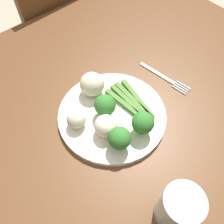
{
  "coord_description": "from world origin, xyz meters",
  "views": [
    {
      "loc": [
        0.16,
        0.26,
        1.25
      ],
      "look_at": [
        -0.05,
        0.01,
        0.77
      ],
      "focal_mm": 37.59,
      "sensor_mm": 36.0,
      "label": 1
    }
  ],
  "objects_px": {
    "asparagus_bundle": "(131,102)",
    "cauliflower_near_fork": "(105,127)",
    "dining_table": "(98,142)",
    "fork": "(164,78)",
    "plate": "(112,115)",
    "chair": "(61,38)",
    "broccoli_right": "(143,123)",
    "water_glass": "(178,208)",
    "broccoli_front": "(105,106)",
    "cauliflower_mid": "(76,119)",
    "broccoli_near_center": "(120,138)",
    "cauliflower_left": "(92,84)"
  },
  "relations": [
    {
      "from": "cauliflower_mid",
      "to": "asparagus_bundle",
      "type": "bearing_deg",
      "value": 165.21
    },
    {
      "from": "fork",
      "to": "plate",
      "type": "bearing_deg",
      "value": -97.09
    },
    {
      "from": "dining_table",
      "to": "cauliflower_near_fork",
      "type": "height_order",
      "value": "cauliflower_near_fork"
    },
    {
      "from": "broccoli_front",
      "to": "broccoli_near_center",
      "type": "height_order",
      "value": "same"
    },
    {
      "from": "dining_table",
      "to": "asparagus_bundle",
      "type": "xyz_separation_m",
      "value": [
        -0.1,
        0.02,
        0.12
      ]
    },
    {
      "from": "chair",
      "to": "fork",
      "type": "xyz_separation_m",
      "value": [
        0.0,
        0.63,
        0.25
      ]
    },
    {
      "from": "broccoli_near_center",
      "to": "cauliflower_left",
      "type": "distance_m",
      "value": 0.17
    },
    {
      "from": "chair",
      "to": "plate",
      "type": "relative_size",
      "value": 3.2
    },
    {
      "from": "asparagus_bundle",
      "to": "broccoli_right",
      "type": "bearing_deg",
      "value": 155.88
    },
    {
      "from": "plate",
      "to": "broccoli_right",
      "type": "relative_size",
      "value": 4.19
    },
    {
      "from": "chair",
      "to": "broccoli_near_center",
      "type": "bearing_deg",
      "value": 67.06
    },
    {
      "from": "broccoli_near_center",
      "to": "cauliflower_mid",
      "type": "height_order",
      "value": "broccoli_near_center"
    },
    {
      "from": "broccoli_front",
      "to": "broccoli_right",
      "type": "xyz_separation_m",
      "value": [
        -0.03,
        0.09,
        0.0
      ]
    },
    {
      "from": "chair",
      "to": "broccoli_right",
      "type": "xyz_separation_m",
      "value": [
        0.18,
        0.72,
        0.3
      ]
    },
    {
      "from": "broccoli_front",
      "to": "fork",
      "type": "bearing_deg",
      "value": 178.76
    },
    {
      "from": "asparagus_bundle",
      "to": "cauliflower_near_fork",
      "type": "height_order",
      "value": "cauliflower_near_fork"
    },
    {
      "from": "broccoli_right",
      "to": "cauliflower_left",
      "type": "distance_m",
      "value": 0.17
    },
    {
      "from": "plate",
      "to": "fork",
      "type": "bearing_deg",
      "value": -178.95
    },
    {
      "from": "cauliflower_near_fork",
      "to": "cauliflower_left",
      "type": "distance_m",
      "value": 0.13
    },
    {
      "from": "broccoli_front",
      "to": "plate",
      "type": "bearing_deg",
      "value": 149.93
    },
    {
      "from": "fork",
      "to": "water_glass",
      "type": "xyz_separation_m",
      "value": [
        0.26,
        0.26,
        0.05
      ]
    },
    {
      "from": "water_glass",
      "to": "broccoli_front",
      "type": "bearing_deg",
      "value": -99.19
    },
    {
      "from": "asparagus_bundle",
      "to": "water_glass",
      "type": "distance_m",
      "value": 0.28
    },
    {
      "from": "asparagus_bundle",
      "to": "water_glass",
      "type": "xyz_separation_m",
      "value": [
        0.11,
        0.25,
        0.03
      ]
    },
    {
      "from": "broccoli_front",
      "to": "fork",
      "type": "xyz_separation_m",
      "value": [
        -0.21,
        0.0,
        -0.05
      ]
    },
    {
      "from": "water_glass",
      "to": "fork",
      "type": "bearing_deg",
      "value": -134.63
    },
    {
      "from": "plate",
      "to": "cauliflower_mid",
      "type": "height_order",
      "value": "cauliflower_mid"
    },
    {
      "from": "cauliflower_mid",
      "to": "plate",
      "type": "bearing_deg",
      "value": 161.01
    },
    {
      "from": "broccoli_front",
      "to": "cauliflower_near_fork",
      "type": "distance_m",
      "value": 0.05
    },
    {
      "from": "cauliflower_mid",
      "to": "broccoli_right",
      "type": "bearing_deg",
      "value": 132.86
    },
    {
      "from": "cauliflower_near_fork",
      "to": "cauliflower_left",
      "type": "height_order",
      "value": "cauliflower_left"
    },
    {
      "from": "dining_table",
      "to": "broccoli_right",
      "type": "bearing_deg",
      "value": 125.04
    },
    {
      "from": "dining_table",
      "to": "cauliflower_mid",
      "type": "height_order",
      "value": "cauliflower_mid"
    },
    {
      "from": "chair",
      "to": "broccoli_right",
      "type": "distance_m",
      "value": 0.8
    },
    {
      "from": "broccoli_near_center",
      "to": "cauliflower_near_fork",
      "type": "relative_size",
      "value": 1.17
    },
    {
      "from": "dining_table",
      "to": "fork",
      "type": "relative_size",
      "value": 8.06
    },
    {
      "from": "broccoli_right",
      "to": "water_glass",
      "type": "distance_m",
      "value": 0.19
    },
    {
      "from": "plate",
      "to": "cauliflower_near_fork",
      "type": "height_order",
      "value": "cauliflower_near_fork"
    },
    {
      "from": "dining_table",
      "to": "chair",
      "type": "xyz_separation_m",
      "value": [
        -0.25,
        -0.63,
        -0.15
      ]
    },
    {
      "from": "cauliflower_mid",
      "to": "fork",
      "type": "relative_size",
      "value": 0.28
    },
    {
      "from": "chair",
      "to": "water_glass",
      "type": "xyz_separation_m",
      "value": [
        0.26,
        0.89,
        0.3
      ]
    },
    {
      "from": "broccoli_right",
      "to": "plate",
      "type": "bearing_deg",
      "value": -76.58
    },
    {
      "from": "asparagus_bundle",
      "to": "cauliflower_near_fork",
      "type": "bearing_deg",
      "value": 104.73
    },
    {
      "from": "plate",
      "to": "fork",
      "type": "height_order",
      "value": "plate"
    },
    {
      "from": "broccoli_front",
      "to": "cauliflower_near_fork",
      "type": "xyz_separation_m",
      "value": [
        0.03,
        0.04,
        -0.01
      ]
    },
    {
      "from": "chair",
      "to": "cauliflower_left",
      "type": "bearing_deg",
      "value": 66.26
    },
    {
      "from": "broccoli_near_center",
      "to": "fork",
      "type": "relative_size",
      "value": 0.38
    },
    {
      "from": "broccoli_right",
      "to": "water_glass",
      "type": "relative_size",
      "value": 0.63
    },
    {
      "from": "plate",
      "to": "cauliflower_near_fork",
      "type": "distance_m",
      "value": 0.07
    },
    {
      "from": "dining_table",
      "to": "cauliflower_mid",
      "type": "xyz_separation_m",
      "value": [
        0.04,
        -0.02,
        0.14
      ]
    }
  ]
}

